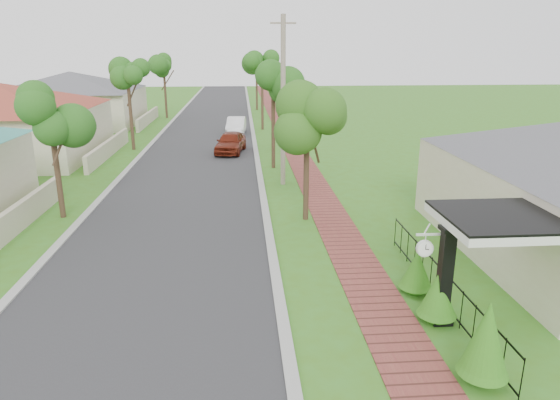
{
  "coord_description": "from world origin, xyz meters",
  "views": [
    {
      "loc": [
        -0.27,
        -11.62,
        6.51
      ],
      "look_at": [
        1.01,
        4.77,
        1.5
      ],
      "focal_mm": 32.0,
      "sensor_mm": 36.0,
      "label": 1
    }
  ],
  "objects_px": {
    "station_clock": "(425,247)",
    "porch_post": "(444,281)",
    "parked_car_white": "(236,126)",
    "near_tree": "(307,122)",
    "parked_car_red": "(231,142)",
    "utility_pole": "(283,102)"
  },
  "relations": [
    {
      "from": "parked_car_white",
      "to": "utility_pole",
      "type": "bearing_deg",
      "value": -77.48
    },
    {
      "from": "station_clock",
      "to": "parked_car_white",
      "type": "bearing_deg",
      "value": 99.36
    },
    {
      "from": "parked_car_white",
      "to": "parked_car_red",
      "type": "bearing_deg",
      "value": -88.76
    },
    {
      "from": "porch_post",
      "to": "station_clock",
      "type": "bearing_deg",
      "value": 162.28
    },
    {
      "from": "station_clock",
      "to": "utility_pole",
      "type": "bearing_deg",
      "value": 99.92
    },
    {
      "from": "near_tree",
      "to": "utility_pole",
      "type": "height_order",
      "value": "utility_pole"
    },
    {
      "from": "parked_car_white",
      "to": "utility_pole",
      "type": "distance_m",
      "value": 16.02
    },
    {
      "from": "near_tree",
      "to": "utility_pole",
      "type": "distance_m",
      "value": 5.41
    },
    {
      "from": "parked_car_white",
      "to": "utility_pole",
      "type": "height_order",
      "value": "utility_pole"
    },
    {
      "from": "parked_car_red",
      "to": "near_tree",
      "type": "height_order",
      "value": "near_tree"
    },
    {
      "from": "near_tree",
      "to": "station_clock",
      "type": "relative_size",
      "value": 7.02
    },
    {
      "from": "utility_pole",
      "to": "porch_post",
      "type": "bearing_deg",
      "value": -78.17
    },
    {
      "from": "parked_car_white",
      "to": "near_tree",
      "type": "xyz_separation_m",
      "value": [
        2.87,
        -20.85,
        3.19
      ]
    },
    {
      "from": "station_clock",
      "to": "porch_post",
      "type": "bearing_deg",
      "value": -17.72
    },
    {
      "from": "porch_post",
      "to": "near_tree",
      "type": "bearing_deg",
      "value": 106.37
    },
    {
      "from": "porch_post",
      "to": "parked_car_white",
      "type": "distance_m",
      "value": 29.33
    },
    {
      "from": "porch_post",
      "to": "station_clock",
      "type": "height_order",
      "value": "porch_post"
    },
    {
      "from": "porch_post",
      "to": "station_clock",
      "type": "xyz_separation_m",
      "value": [
        -0.49,
        0.16,
        0.83
      ]
    },
    {
      "from": "parked_car_white",
      "to": "near_tree",
      "type": "height_order",
      "value": "near_tree"
    },
    {
      "from": "near_tree",
      "to": "utility_pole",
      "type": "bearing_deg",
      "value": 94.83
    },
    {
      "from": "porch_post",
      "to": "utility_pole",
      "type": "height_order",
      "value": "utility_pole"
    },
    {
      "from": "parked_car_red",
      "to": "parked_car_white",
      "type": "relative_size",
      "value": 1.01
    }
  ]
}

